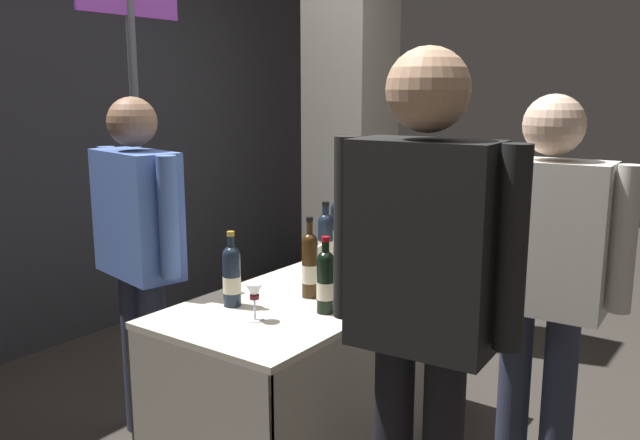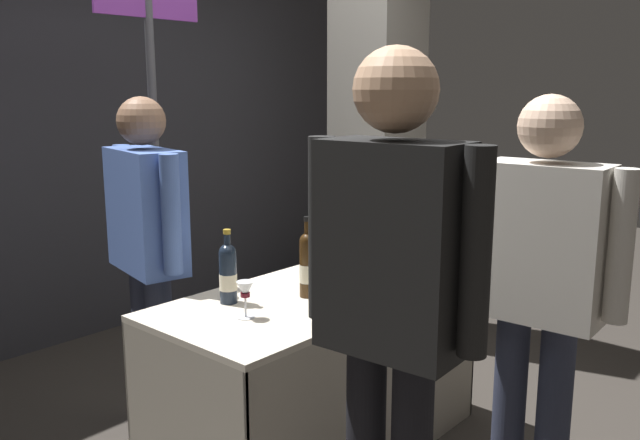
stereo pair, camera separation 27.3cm
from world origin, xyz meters
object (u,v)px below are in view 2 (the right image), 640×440
at_px(concrete_pillar, 377,92).
at_px(featured_wine_bottle, 318,281).
at_px(vendor_presenter, 147,236).
at_px(taster_foreground_right, 391,292).
at_px(wine_glass_near_vendor, 245,292).
at_px(tasting_table, 320,342).
at_px(flower_vase, 388,239).
at_px(display_bottle_0, 365,255).
at_px(booth_signpost, 154,131).

distance_m(concrete_pillar, featured_wine_bottle, 2.11).
xyz_separation_m(vendor_presenter, taster_foreground_right, (-0.19, -1.47, 0.09)).
height_order(featured_wine_bottle, wine_glass_near_vendor, featured_wine_bottle).
bearing_deg(tasting_table, vendor_presenter, 115.90).
xyz_separation_m(wine_glass_near_vendor, flower_vase, (0.96, 0.04, 0.03)).
relative_size(tasting_table, taster_foreground_right, 0.87).
height_order(flower_vase, taster_foreground_right, taster_foreground_right).
distance_m(display_bottle_0, vendor_presenter, 0.98).
distance_m(tasting_table, taster_foreground_right, 1.05).
height_order(concrete_pillar, taster_foreground_right, concrete_pillar).
bearing_deg(display_bottle_0, concrete_pillar, 35.17).
distance_m(tasting_table, display_bottle_0, 0.43).
bearing_deg(vendor_presenter, flower_vase, 62.95).
bearing_deg(display_bottle_0, tasting_table, 135.72).
distance_m(tasting_table, featured_wine_bottle, 0.46).
xyz_separation_m(concrete_pillar, vendor_presenter, (-1.85, -0.11, -0.63)).
distance_m(concrete_pillar, tasting_table, 2.01).
bearing_deg(display_bottle_0, vendor_presenter, 119.64).
height_order(tasting_table, wine_glass_near_vendor, wine_glass_near_vendor).
distance_m(flower_vase, booth_signpost, 1.30).
height_order(tasting_table, display_bottle_0, display_bottle_0).
distance_m(tasting_table, wine_glass_near_vendor, 0.55).
bearing_deg(tasting_table, display_bottle_0, -44.28).
bearing_deg(booth_signpost, vendor_presenter, -130.62).
relative_size(featured_wine_bottle, wine_glass_near_vendor, 2.12).
distance_m(wine_glass_near_vendor, taster_foreground_right, 0.75).
distance_m(vendor_presenter, taster_foreground_right, 1.48).
distance_m(display_bottle_0, flower_vase, 0.41).
distance_m(concrete_pillar, display_bottle_0, 1.80).
bearing_deg(vendor_presenter, featured_wine_bottle, 20.22).
relative_size(featured_wine_bottle, vendor_presenter, 0.19).
xyz_separation_m(wine_glass_near_vendor, booth_signpost, (0.40, 1.11, 0.52)).
xyz_separation_m(vendor_presenter, booth_signpost, (0.31, 0.37, 0.44)).
bearing_deg(taster_foreground_right, tasting_table, -39.78).
distance_m(display_bottle_0, wine_glass_near_vendor, 0.59).
bearing_deg(display_bottle_0, flower_vase, 21.81).
bearing_deg(flower_vase, display_bottle_0, -158.19).
bearing_deg(tasting_table, flower_vase, 2.20).
height_order(tasting_table, taster_foreground_right, taster_foreground_right).
relative_size(concrete_pillar, featured_wine_bottle, 10.56).
height_order(display_bottle_0, flower_vase, flower_vase).
distance_m(concrete_pillar, wine_glass_near_vendor, 2.24).
bearing_deg(featured_wine_bottle, booth_signpost, 81.79).
bearing_deg(tasting_table, featured_wine_bottle, -140.23).
bearing_deg(concrete_pillar, booth_signpost, 170.38).
xyz_separation_m(concrete_pillar, featured_wine_bottle, (-1.72, -1.01, -0.69)).
height_order(wine_glass_near_vendor, booth_signpost, booth_signpost).
height_order(flower_vase, booth_signpost, booth_signpost).
bearing_deg(booth_signpost, flower_vase, -62.72).
bearing_deg(flower_vase, tasting_table, -177.80).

